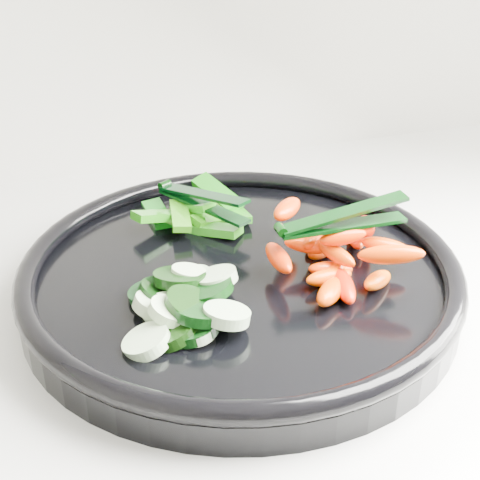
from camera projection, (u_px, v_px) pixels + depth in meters
name	position (u px, v px, depth m)	size (l,w,h in m)	color
veggie_tray	(240.00, 275.00, 0.57)	(0.49, 0.49, 0.04)	black
cucumber_pile	(180.00, 303.00, 0.51)	(0.11, 0.12, 0.04)	black
carrot_pile	(336.00, 251.00, 0.56)	(0.13, 0.14, 0.05)	#FF4700
pepper_pile	(197.00, 213.00, 0.65)	(0.12, 0.12, 0.03)	#216B0A
tong_carrot	(340.00, 220.00, 0.55)	(0.11, 0.02, 0.02)	black
tong_pepper	(200.00, 199.00, 0.64)	(0.07, 0.11, 0.02)	black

